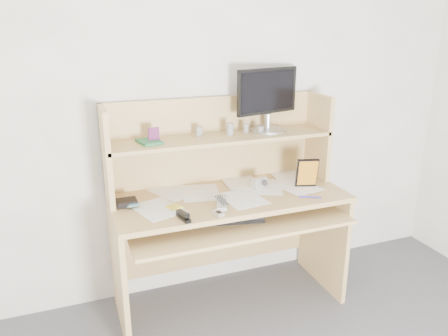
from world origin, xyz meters
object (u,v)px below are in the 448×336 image
object	(u,v)px
desk	(225,199)
monitor	(268,98)
keyboard	(226,217)
game_case	(307,173)
tv_remote	(222,203)

from	to	relation	value
desk	monitor	xyz separation A→B (m)	(0.33, 0.11, 0.60)
keyboard	game_case	distance (m)	0.60
monitor	desk	bearing A→B (deg)	-174.94
keyboard	game_case	size ratio (longest dim) A/B	2.39
game_case	monitor	bearing A→B (deg)	139.67
keyboard	tv_remote	world-z (taller)	tv_remote
desk	tv_remote	distance (m)	0.24
desk	keyboard	distance (m)	0.21
game_case	monitor	world-z (taller)	monitor
desk	tv_remote	size ratio (longest dim) A/B	6.82
keyboard	game_case	world-z (taller)	game_case
keyboard	tv_remote	size ratio (longest dim) A/B	2.21
game_case	monitor	size ratio (longest dim) A/B	0.42
desk	game_case	size ratio (longest dim) A/B	7.39
desk	game_case	bearing A→B (deg)	-15.07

